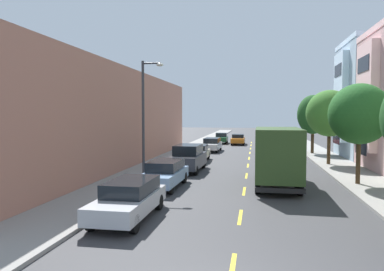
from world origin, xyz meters
TOP-DOWN VIEW (x-y plane):
  - ground_plane at (0.00, 30.00)m, footprint 160.00×160.00m
  - sidewalk_left at (-7.10, 28.00)m, footprint 3.20×120.00m
  - sidewalk_right at (7.10, 28.00)m, footprint 3.20×120.00m
  - lane_centerline_dashes at (0.00, 24.50)m, footprint 0.14×47.20m
  - apartment_block_opposite at (-13.70, 20.00)m, footprint 10.00×36.00m
  - street_tree_second at (6.40, 14.57)m, footprint 3.41×3.41m
  - street_tree_third at (6.40, 23.06)m, footprint 3.67×3.67m
  - street_tree_farthest at (6.40, 31.56)m, footprint 3.17×3.17m
  - street_lamp at (-5.95, 13.53)m, footprint 1.35×0.28m
  - delivery_box_truck at (1.80, 13.70)m, footprint 2.46×7.23m
  - parked_wagon_silver at (-4.31, 6.05)m, footprint 1.84×4.71m
  - parked_wagon_white at (-4.26, 32.91)m, footprint 1.93×4.74m
  - parked_sedan_champagne at (-4.48, 24.02)m, footprint 1.82×4.51m
  - parked_hatchback_forest at (-4.28, 44.45)m, footprint 1.78×4.02m
  - parked_wagon_black at (4.22, 32.56)m, footprint 1.88×4.72m
  - parked_hatchback_red at (4.49, 42.21)m, footprint 1.79×4.02m
  - parked_hatchback_teal at (4.48, 53.79)m, footprint 1.75×4.00m
  - parked_suv_charcoal at (-4.23, 18.30)m, footprint 2.07×4.85m
  - parked_wagon_sky at (-4.46, 12.26)m, footprint 1.93×4.74m
  - moving_orange_sedan at (-1.80, 42.93)m, footprint 1.80×4.50m

SIDE VIEW (x-z plane):
  - ground_plane at x=0.00m, z-range 0.00..0.00m
  - lane_centerline_dashes at x=0.00m, z-range 0.00..0.01m
  - sidewalk_left at x=-7.10m, z-range 0.00..0.14m
  - sidewalk_right at x=7.10m, z-range 0.00..0.14m
  - parked_sedan_champagne at x=-4.48m, z-range 0.03..1.46m
  - moving_orange_sedan at x=-1.80m, z-range 0.03..1.46m
  - parked_hatchback_forest at x=-4.28m, z-range 0.01..1.51m
  - parked_hatchback_red at x=4.49m, z-range 0.01..1.51m
  - parked_hatchback_teal at x=4.48m, z-range 0.01..1.51m
  - parked_wagon_silver at x=-4.31m, z-range 0.05..1.55m
  - parked_wagon_white at x=-4.26m, z-range 0.05..1.55m
  - parked_wagon_black at x=4.22m, z-range 0.05..1.55m
  - parked_wagon_sky at x=-4.46m, z-range 0.05..1.55m
  - parked_suv_charcoal at x=-4.23m, z-range 0.02..1.95m
  - delivery_box_truck at x=1.80m, z-range 0.22..3.58m
  - apartment_block_opposite at x=-13.70m, z-range 0.00..7.63m
  - street_tree_farthest at x=6.40m, z-range 1.11..7.14m
  - street_tree_second at x=6.40m, z-range 1.27..7.01m
  - street_tree_third at x=6.40m, z-range 1.24..7.19m
  - street_lamp at x=-5.95m, z-range 0.69..7.86m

